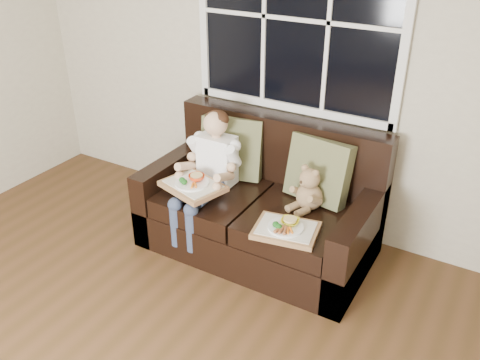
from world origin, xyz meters
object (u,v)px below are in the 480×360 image
Objects in this scene: loveseat at (262,210)px; teddy_bear at (309,192)px; child at (210,165)px; tray_right at (286,229)px; tray_left at (193,185)px.

loveseat is 4.99× the size of teddy_bear.
teddy_bear is (0.76, 0.11, -0.07)m from child.
tray_right is (0.38, -0.37, 0.17)m from loveseat.
teddy_bear reaches higher than tray_left.
teddy_bear is 0.37m from tray_right.
loveseat reaches higher than teddy_bear.
loveseat is at bearing 17.73° from child.
teddy_bear is at bearing 8.53° from child.
child reaches higher than teddy_bear.
tray_left is at bearing -94.86° from child.
child is at bearing 101.36° from tray_left.
tray_left is (-0.02, -0.20, -0.08)m from child.
loveseat is 1.86× the size of child.
teddy_bear is 0.67× the size of tray_left.
child is at bearing -150.49° from teddy_bear.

